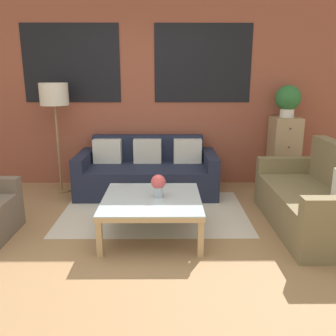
{
  "coord_description": "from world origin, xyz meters",
  "views": [
    {
      "loc": [
        0.41,
        -2.95,
        1.66
      ],
      "look_at": [
        0.44,
        1.22,
        0.55
      ],
      "focal_mm": 38.0,
      "sensor_mm": 36.0,
      "label": 1
    }
  ],
  "objects_px": {
    "drawer_cabinet": "(283,153)",
    "potted_plant": "(288,99)",
    "settee_vintage": "(316,201)",
    "couch_dark": "(147,173)",
    "flower_vase": "(158,184)",
    "coffee_table": "(152,203)",
    "floor_lamp": "(54,99)"
  },
  "relations": [
    {
      "from": "couch_dark",
      "to": "settee_vintage",
      "type": "xyz_separation_m",
      "value": [
        1.9,
        -1.26,
        0.02
      ]
    },
    {
      "from": "floor_lamp",
      "to": "drawer_cabinet",
      "type": "bearing_deg",
      "value": 2.62
    },
    {
      "from": "coffee_table",
      "to": "floor_lamp",
      "type": "relative_size",
      "value": 0.66
    },
    {
      "from": "potted_plant",
      "to": "floor_lamp",
      "type": "bearing_deg",
      "value": -177.38
    },
    {
      "from": "drawer_cabinet",
      "to": "flower_vase",
      "type": "distance_m",
      "value": 2.41
    },
    {
      "from": "potted_plant",
      "to": "couch_dark",
      "type": "bearing_deg",
      "value": -174.31
    },
    {
      "from": "couch_dark",
      "to": "floor_lamp",
      "type": "relative_size",
      "value": 1.26
    },
    {
      "from": "couch_dark",
      "to": "coffee_table",
      "type": "xyz_separation_m",
      "value": [
        0.12,
        -1.42,
        0.07
      ]
    },
    {
      "from": "coffee_table",
      "to": "flower_vase",
      "type": "xyz_separation_m",
      "value": [
        0.07,
        0.02,
        0.19
      ]
    },
    {
      "from": "settee_vintage",
      "to": "coffee_table",
      "type": "xyz_separation_m",
      "value": [
        -1.78,
        -0.16,
        0.05
      ]
    },
    {
      "from": "coffee_table",
      "to": "flower_vase",
      "type": "distance_m",
      "value": 0.21
    },
    {
      "from": "settee_vintage",
      "to": "drawer_cabinet",
      "type": "relative_size",
      "value": 1.58
    },
    {
      "from": "coffee_table",
      "to": "settee_vintage",
      "type": "bearing_deg",
      "value": 4.99
    },
    {
      "from": "settee_vintage",
      "to": "drawer_cabinet",
      "type": "distance_m",
      "value": 1.48
    },
    {
      "from": "settee_vintage",
      "to": "floor_lamp",
      "type": "xyz_separation_m",
      "value": [
        -3.16,
        1.31,
        1.02
      ]
    },
    {
      "from": "floor_lamp",
      "to": "potted_plant",
      "type": "bearing_deg",
      "value": 2.62
    },
    {
      "from": "couch_dark",
      "to": "drawer_cabinet",
      "type": "xyz_separation_m",
      "value": [
        2.0,
        0.2,
        0.24
      ]
    },
    {
      "from": "couch_dark",
      "to": "flower_vase",
      "type": "bearing_deg",
      "value": -82.32
    },
    {
      "from": "floor_lamp",
      "to": "potted_plant",
      "type": "distance_m",
      "value": 3.26
    },
    {
      "from": "coffee_table",
      "to": "drawer_cabinet",
      "type": "relative_size",
      "value": 0.97
    },
    {
      "from": "settee_vintage",
      "to": "coffee_table",
      "type": "relative_size",
      "value": 1.64
    },
    {
      "from": "drawer_cabinet",
      "to": "flower_vase",
      "type": "height_order",
      "value": "drawer_cabinet"
    },
    {
      "from": "drawer_cabinet",
      "to": "potted_plant",
      "type": "height_order",
      "value": "potted_plant"
    },
    {
      "from": "flower_vase",
      "to": "drawer_cabinet",
      "type": "bearing_deg",
      "value": 41.33
    },
    {
      "from": "drawer_cabinet",
      "to": "potted_plant",
      "type": "relative_size",
      "value": 2.32
    },
    {
      "from": "coffee_table",
      "to": "floor_lamp",
      "type": "distance_m",
      "value": 2.23
    },
    {
      "from": "settee_vintage",
      "to": "drawer_cabinet",
      "type": "bearing_deg",
      "value": 86.18
    },
    {
      "from": "drawer_cabinet",
      "to": "settee_vintage",
      "type": "bearing_deg",
      "value": -93.82
    },
    {
      "from": "couch_dark",
      "to": "potted_plant",
      "type": "height_order",
      "value": "potted_plant"
    },
    {
      "from": "flower_vase",
      "to": "couch_dark",
      "type": "bearing_deg",
      "value": 97.68
    },
    {
      "from": "settee_vintage",
      "to": "potted_plant",
      "type": "height_order",
      "value": "potted_plant"
    },
    {
      "from": "floor_lamp",
      "to": "flower_vase",
      "type": "relative_size",
      "value": 6.33
    }
  ]
}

